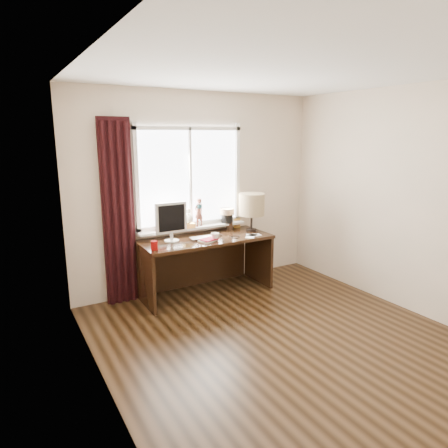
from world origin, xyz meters
TOP-DOWN VIEW (x-y plane):
  - floor at (0.00, 0.00)m, footprint 3.50×4.00m
  - ceiling at (0.00, 0.00)m, footprint 3.50×4.00m
  - wall_back at (0.00, 2.00)m, footprint 3.50×0.00m
  - wall_left at (-1.75, 0.00)m, footprint 0.00×4.00m
  - wall_right at (1.75, 0.00)m, footprint 0.00×4.00m
  - laptop at (-0.15, 1.60)m, footprint 0.37×0.25m
  - mug at (-0.06, 1.45)m, footprint 0.14×0.14m
  - red_cup at (-0.86, 1.44)m, footprint 0.08×0.08m
  - window at (-0.13, 1.95)m, footprint 1.52×0.21m
  - curtain at (-1.13, 1.91)m, footprint 0.38×0.09m
  - desk at (-0.10, 1.73)m, footprint 1.70×0.70m
  - monitor at (-0.55, 1.68)m, footprint 0.40×0.18m
  - notebook_stack at (-0.15, 1.47)m, footprint 0.27×0.24m
  - brush_holder at (0.39, 1.85)m, footprint 0.09×0.09m
  - icon_frame at (0.56, 1.92)m, footprint 0.10×0.02m
  - table_lamp at (0.62, 1.65)m, footprint 0.35×0.35m
  - loose_papers at (0.48, 1.42)m, footprint 0.29×0.24m
  - desk_cables at (0.17, 1.60)m, footprint 0.29×0.46m

SIDE VIEW (x-z plane):
  - floor at x=0.00m, z-range 0.00..0.00m
  - desk at x=-0.10m, z-range 0.13..0.88m
  - loose_papers at x=0.48m, z-range 0.75..0.75m
  - desk_cables at x=0.17m, z-range 0.75..0.76m
  - laptop at x=-0.15m, z-range 0.75..0.78m
  - notebook_stack at x=-0.15m, z-range 0.75..0.78m
  - red_cup at x=-0.86m, z-range 0.75..0.85m
  - mug at x=-0.06m, z-range 0.75..0.85m
  - brush_holder at x=0.39m, z-range 0.69..0.94m
  - icon_frame at x=0.56m, z-range 0.75..0.88m
  - monitor at x=-0.55m, z-range 0.78..1.27m
  - table_lamp at x=0.62m, z-range 0.85..1.37m
  - curtain at x=-1.13m, z-range -0.01..2.24m
  - wall_back at x=0.00m, z-range 0.00..2.60m
  - wall_left at x=-1.75m, z-range 0.00..2.60m
  - wall_right at x=1.75m, z-range 0.00..2.60m
  - window at x=-0.13m, z-range 0.61..2.01m
  - ceiling at x=0.00m, z-range 2.60..2.60m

